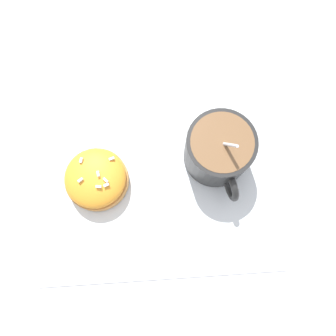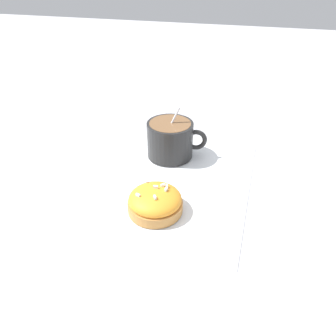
# 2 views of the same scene
# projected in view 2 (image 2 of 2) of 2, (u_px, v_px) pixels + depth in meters

# --- Properties ---
(ground_plane) EXTENTS (3.00, 3.00, 0.00)m
(ground_plane) POSITION_uv_depth(u_px,v_px,m) (161.00, 180.00, 0.59)
(ground_plane) COLOR #B2B2B7
(paper_napkin) EXTENTS (0.34, 0.32, 0.00)m
(paper_napkin) POSITION_uv_depth(u_px,v_px,m) (161.00, 180.00, 0.59)
(paper_napkin) COLOR white
(paper_napkin) RESTS_ON ground_plane
(coffee_cup) EXTENTS (0.09, 0.12, 0.10)m
(coffee_cup) POSITION_uv_depth(u_px,v_px,m) (171.00, 138.00, 0.64)
(coffee_cup) COLOR black
(coffee_cup) RESTS_ON paper_napkin
(frosted_pastry) EXTENTS (0.09, 0.09, 0.04)m
(frosted_pastry) POSITION_uv_depth(u_px,v_px,m) (155.00, 202.00, 0.51)
(frosted_pastry) COLOR #C18442
(frosted_pastry) RESTS_ON paper_napkin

